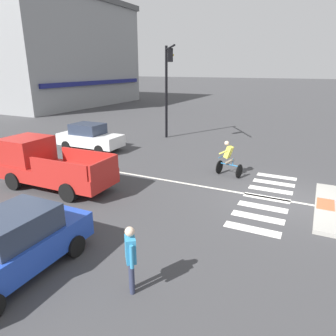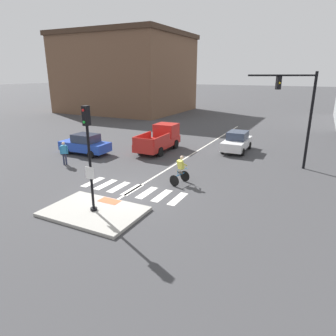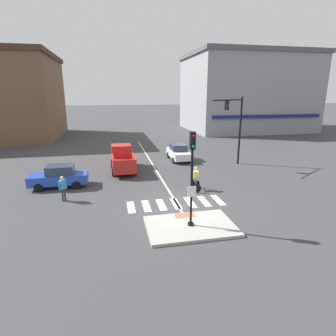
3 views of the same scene
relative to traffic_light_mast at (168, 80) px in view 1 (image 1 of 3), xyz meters
The scene contains 17 objects.
ground_plane 12.38m from the traffic_light_mast, 130.90° to the right, with size 300.00×300.00×0.00m, color #3D3D3F.
tactile_pad_front 13.41m from the traffic_light_mast, 126.62° to the right, with size 1.10×0.60×0.01m, color #DB5B38.
crosswalk_stripe_a 13.91m from the traffic_light_mast, 141.98° to the right, with size 0.44×1.80×0.01m, color silver.
crosswalk_stripe_b 13.21m from the traffic_light_mast, 139.33° to the right, with size 0.44×1.80×0.01m, color silver.
crosswalk_stripe_c 12.56m from the traffic_light_mast, 136.37° to the right, with size 0.44×1.80×0.01m, color silver.
crosswalk_stripe_d 11.93m from the traffic_light_mast, 133.05° to the right, with size 0.44×1.80×0.01m, color silver.
crosswalk_stripe_e 11.36m from the traffic_light_mast, 129.32° to the right, with size 0.44×1.80×0.01m, color silver.
crosswalk_stripe_f 10.83m from the traffic_light_mast, 125.15° to the right, with size 0.44×1.80×0.01m, color silver.
crosswalk_stripe_g 10.36m from the traffic_light_mast, 120.51° to the right, with size 0.44×1.80×0.01m, color silver.
lane_centre_line 8.73m from the traffic_light_mast, behind, with size 0.14×28.00×0.01m, color silver.
traffic_light_mast is the anchor object (origin of this frame).
building_corner_left 28.63m from the traffic_light_mast, 61.53° to the left, with size 21.57×16.81×13.62m.
car_blue_cross_left 16.01m from the traffic_light_mast, 167.90° to the right, with size 4.12×1.88×1.64m.
car_white_eastbound_far 6.55m from the traffic_light_mast, 145.75° to the left, with size 1.87×4.11×1.64m.
pickup_truck_red_westbound_far 11.00m from the traffic_light_mast, behind, with size 2.15×5.14×2.08m.
cyclist 8.89m from the traffic_light_mast, 133.28° to the right, with size 0.87×1.20×1.68m.
pedestrian_at_curb_left 16.19m from the traffic_light_mast, 156.81° to the right, with size 0.45×0.40×1.67m.
Camera 1 is at (-11.96, -0.82, 4.97)m, focal length 33.07 mm.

